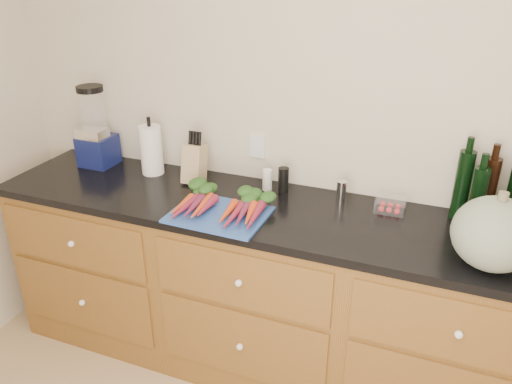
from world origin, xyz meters
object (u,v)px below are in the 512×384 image
at_px(paper_towel, 151,150).
at_px(tomato_box, 390,205).
at_px(blender_appliance, 95,131).
at_px(squash, 495,234).
at_px(knife_block, 194,164).
at_px(carrots, 223,204).
at_px(cutting_board, 219,215).

distance_m(paper_towel, tomato_box, 1.26).
height_order(blender_appliance, paper_towel, blender_appliance).
relative_size(squash, blender_appliance, 0.70).
bearing_deg(squash, tomato_box, 141.54).
bearing_deg(knife_block, carrots, -42.32).
xyz_separation_m(squash, knife_block, (-1.40, 0.29, -0.04)).
bearing_deg(carrots, tomato_box, 21.45).
relative_size(cutting_board, squash, 1.38).
height_order(paper_towel, tomato_box, paper_towel).
distance_m(carrots, squash, 1.13).
xyz_separation_m(cutting_board, squash, (1.12, 0.01, 0.13)).
height_order(paper_towel, knife_block, paper_towel).
height_order(squash, tomato_box, squash).
distance_m(cutting_board, blender_appliance, 0.96).
relative_size(paper_towel, knife_block, 1.32).
xyz_separation_m(squash, blender_appliance, (-2.02, 0.31, 0.06)).
relative_size(carrots, squash, 1.39).
distance_m(cutting_board, squash, 1.13).
height_order(cutting_board, carrots, carrots).
bearing_deg(knife_block, paper_towel, 175.71).
relative_size(cutting_board, carrots, 0.99).
bearing_deg(carrots, blender_appliance, 163.22).
distance_m(blender_appliance, tomato_box, 1.62).
height_order(carrots, tomato_box, carrots).
bearing_deg(squash, cutting_board, -179.74).
distance_m(knife_block, tomato_box, 0.99).
distance_m(cutting_board, paper_towel, 0.64).
height_order(cutting_board, tomato_box, tomato_box).
xyz_separation_m(blender_appliance, paper_towel, (0.35, 0.00, -0.06)).
bearing_deg(paper_towel, cutting_board, -30.54).
distance_m(squash, tomato_box, 0.53).
bearing_deg(blender_appliance, tomato_box, 0.44).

